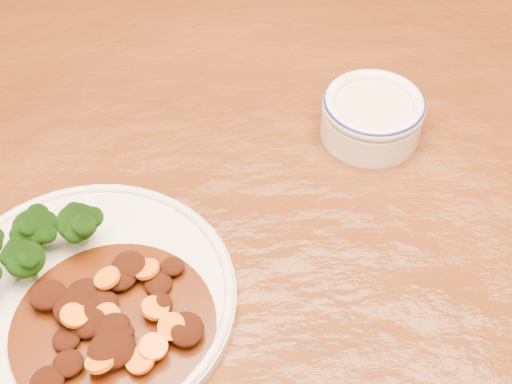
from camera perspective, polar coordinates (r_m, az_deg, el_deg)
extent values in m
cube|color=#5C2D10|center=(0.77, 4.63, -1.98)|extent=(1.60, 1.08, 0.04)
cylinder|color=silver|center=(0.69, -13.38, -8.38)|extent=(0.28, 0.28, 0.01)
torus|color=silver|center=(0.69, -13.47, -8.09)|extent=(0.28, 0.28, 0.01)
cylinder|color=#6D9E52|center=(0.72, -13.80, -3.44)|extent=(0.01, 0.01, 0.02)
ellipsoid|color=black|center=(0.71, -14.12, -2.35)|extent=(0.04, 0.04, 0.03)
cylinder|color=#6D9E52|center=(0.73, -17.05, -3.81)|extent=(0.01, 0.01, 0.02)
ellipsoid|color=black|center=(0.71, -17.42, -2.75)|extent=(0.04, 0.04, 0.03)
cylinder|color=#6D9E52|center=(0.71, -17.62, -6.14)|extent=(0.01, 0.01, 0.02)
ellipsoid|color=black|center=(0.69, -18.01, -5.14)|extent=(0.04, 0.04, 0.03)
cylinder|color=#4A1E07|center=(0.66, -11.32, -10.52)|extent=(0.19, 0.19, 0.00)
ellipsoid|color=black|center=(0.65, -10.70, -11.01)|extent=(0.02, 0.02, 0.01)
ellipsoid|color=black|center=(0.66, -13.30, -9.69)|extent=(0.04, 0.04, 0.02)
ellipsoid|color=black|center=(0.67, -7.82, -7.27)|extent=(0.03, 0.03, 0.01)
ellipsoid|color=black|center=(0.64, -16.36, -14.37)|extent=(0.03, 0.03, 0.01)
ellipsoid|color=black|center=(0.64, -5.65, -10.86)|extent=(0.03, 0.04, 0.02)
ellipsoid|color=black|center=(0.65, -11.31, -10.45)|extent=(0.03, 0.03, 0.02)
ellipsoid|color=black|center=(0.66, -14.94, -11.32)|extent=(0.02, 0.03, 0.01)
ellipsoid|color=black|center=(0.64, -11.48, -12.25)|extent=(0.04, 0.04, 0.02)
ellipsoid|color=black|center=(0.67, -14.36, -8.88)|extent=(0.04, 0.04, 0.02)
ellipsoid|color=black|center=(0.68, -13.54, -7.78)|extent=(0.03, 0.03, 0.02)
ellipsoid|color=black|center=(0.68, -6.71, -5.94)|extent=(0.02, 0.02, 0.01)
ellipsoid|color=black|center=(0.67, -12.21, -8.83)|extent=(0.03, 0.03, 0.02)
ellipsoid|color=black|center=(0.68, -10.13, -5.78)|extent=(0.03, 0.03, 0.02)
ellipsoid|color=black|center=(0.64, -14.79, -13.11)|extent=(0.03, 0.03, 0.01)
ellipsoid|color=black|center=(0.66, -7.79, -8.90)|extent=(0.03, 0.03, 0.01)
ellipsoid|color=black|center=(0.68, -16.33, -7.89)|extent=(0.03, 0.03, 0.02)
ellipsoid|color=black|center=(0.65, -12.35, -10.53)|extent=(0.02, 0.02, 0.01)
ellipsoid|color=black|center=(0.65, -11.39, -10.85)|extent=(0.03, 0.03, 0.02)
ellipsoid|color=black|center=(0.68, -10.83, -6.79)|extent=(0.03, 0.03, 0.02)
cylinder|color=orange|center=(0.63, -8.20, -12.15)|extent=(0.03, 0.03, 0.01)
cylinder|color=orange|center=(0.65, -8.09, -9.18)|extent=(0.03, 0.03, 0.01)
cylinder|color=orange|center=(0.63, -9.26, -13.16)|extent=(0.03, 0.03, 0.01)
cylinder|color=orange|center=(0.65, -14.33, -9.55)|extent=(0.03, 0.03, 0.01)
cylinder|color=orange|center=(0.65, -11.81, -9.75)|extent=(0.04, 0.03, 0.02)
cylinder|color=orange|center=(0.63, -12.39, -13.14)|extent=(0.04, 0.03, 0.02)
cylinder|color=orange|center=(0.68, -8.78, -6.11)|extent=(0.03, 0.03, 0.01)
cylinder|color=orange|center=(0.64, -6.77, -10.64)|extent=(0.03, 0.03, 0.02)
cylinder|color=orange|center=(0.67, -11.83, -6.75)|extent=(0.04, 0.04, 0.01)
cylinder|color=white|center=(0.83, 9.19, 5.58)|extent=(0.11, 0.11, 0.04)
cylinder|color=silver|center=(0.81, 9.38, 6.74)|extent=(0.09, 0.09, 0.01)
torus|color=white|center=(0.81, 9.41, 6.94)|extent=(0.12, 0.12, 0.02)
torus|color=navy|center=(0.81, 9.44, 7.15)|extent=(0.11, 0.11, 0.01)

